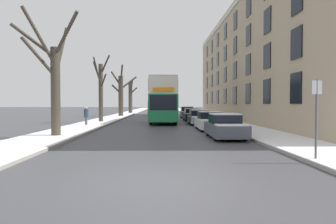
{
  "coord_description": "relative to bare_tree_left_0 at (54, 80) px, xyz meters",
  "views": [
    {
      "loc": [
        -0.06,
        -7.45,
        1.95
      ],
      "look_at": [
        0.6,
        18.04,
        1.23
      ],
      "focal_mm": 32.0,
      "sensor_mm": 36.0,
      "label": 1
    }
  ],
  "objects": [
    {
      "name": "bare_tree_left_3",
      "position": [
        0.25,
        41.03,
        0.08
      ],
      "size": [
        1.76,
        3.91,
        6.98
      ],
      "color": "#423A30",
      "rests_on": "ground"
    },
    {
      "name": "parked_car_1",
      "position": [
        9.6,
        4.96,
        -2.62
      ],
      "size": [
        1.8,
        4.18,
        1.37
      ],
      "color": "silver",
      "rests_on": "ground"
    },
    {
      "name": "parked_car_4",
      "position": [
        9.6,
        23.68,
        -2.55
      ],
      "size": [
        1.78,
        4.23,
        1.54
      ],
      "color": "#474C56",
      "rests_on": "ground"
    },
    {
      "name": "pedestrian_left_sidewalk",
      "position": [
        -0.33,
        8.56,
        -2.33
      ],
      "size": [
        0.37,
        0.37,
        1.7
      ],
      "rotation": [
        0.0,
        0.0,
        5.1
      ],
      "color": "#4C4742",
      "rests_on": "ground"
    },
    {
      "name": "double_decker_bus",
      "position": [
        6.22,
        13.75,
        -0.77
      ],
      "size": [
        2.63,
        10.38,
        4.42
      ],
      "color": "#1E7A47",
      "rests_on": "ground"
    },
    {
      "name": "terrace_facade_right",
      "position": [
        18.3,
        16.64,
        3.19
      ],
      "size": [
        9.1,
        42.81,
        12.89
      ],
      "color": "tan",
      "rests_on": "ground"
    },
    {
      "name": "sidewalk_right",
      "position": [
        12.25,
        43.54,
        -3.18
      ],
      "size": [
        3.12,
        130.0,
        0.16
      ],
      "color": "gray",
      "rests_on": "ground"
    },
    {
      "name": "parked_car_0",
      "position": [
        9.6,
        -0.24,
        -2.61
      ],
      "size": [
        1.75,
        4.1,
        1.39
      ],
      "color": "#474C56",
      "rests_on": "ground"
    },
    {
      "name": "oncoming_van",
      "position": [
        5.04,
        32.35,
        -1.98
      ],
      "size": [
        2.05,
        5.76,
        2.37
      ],
      "color": "#333842",
      "rests_on": "ground"
    },
    {
      "name": "bare_tree_left_2",
      "position": [
        0.21,
        27.04,
        0.15
      ],
      "size": [
        3.72,
        2.72,
        7.55
      ],
      "color": "#423A30",
      "rests_on": "ground"
    },
    {
      "name": "street_sign_post",
      "position": [
        11.0,
        -7.4,
        -1.7
      ],
      "size": [
        0.32,
        0.07,
        2.72
      ],
      "color": "#4C4F54",
      "rests_on": "ground"
    },
    {
      "name": "parked_car_3",
      "position": [
        9.6,
        17.41,
        -2.61
      ],
      "size": [
        1.79,
        4.36,
        1.4
      ],
      "color": "black",
      "rests_on": "ground"
    },
    {
      "name": "bare_tree_left_0",
      "position": [
        0.0,
        0.0,
        0.0
      ],
      "size": [
        3.75,
        3.25,
        6.97
      ],
      "color": "#423A30",
      "rests_on": "ground"
    },
    {
      "name": "ground_plane",
      "position": [
        6.02,
        -9.46,
        -3.26
      ],
      "size": [
        320.0,
        320.0,
        0.0
      ],
      "primitive_type": "plane",
      "color": "#424247"
    },
    {
      "name": "bare_tree_left_1",
      "position": [
        -0.01,
        13.33,
        0.12
      ],
      "size": [
        1.55,
        3.15,
        6.76
      ],
      "color": "#423A30",
      "rests_on": "ground"
    },
    {
      "name": "sidewalk_left",
      "position": [
        -0.22,
        43.54,
        -3.18
      ],
      "size": [
        3.12,
        130.0,
        0.16
      ],
      "color": "gray",
      "rests_on": "ground"
    },
    {
      "name": "parked_car_2",
      "position": [
        9.6,
        11.02,
        -2.62
      ],
      "size": [
        1.9,
        4.13,
        1.4
      ],
      "color": "#9EA3AD",
      "rests_on": "ground"
    }
  ]
}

